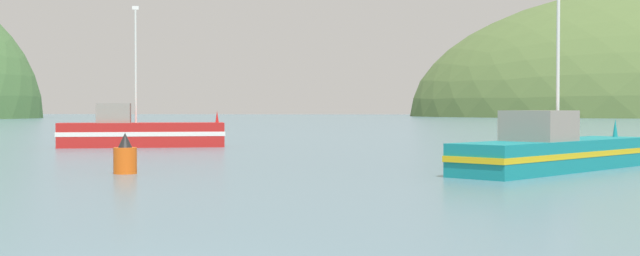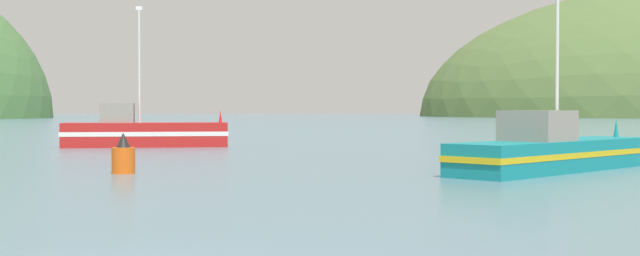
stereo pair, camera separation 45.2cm
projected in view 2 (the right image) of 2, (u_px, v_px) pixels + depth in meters
name	position (u px, v px, depth m)	size (l,w,h in m)	color
fishing_boat_teal	(553.00, 151.00, 29.73)	(8.16, 9.71, 7.41)	#147F84
fishing_boat_red	(143.00, 132.00, 48.19)	(9.48, 4.48, 7.99)	red
channel_buoy	(123.00, 157.00, 28.61)	(0.78, 0.78, 1.39)	#E55914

